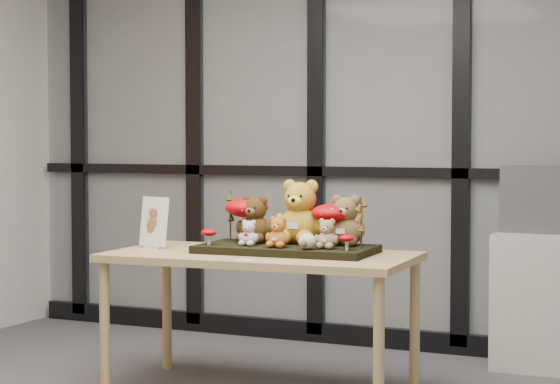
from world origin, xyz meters
The scene contains 24 objects.
room_shell centered at (0.00, 0.00, 1.68)m, with size 5.00×5.00×5.00m.
glass_partition centered at (0.00, 2.47, 1.42)m, with size 4.90×0.06×2.78m.
display_table centered at (-0.20, 1.18, 0.62)m, with size 1.51×0.81×0.69m.
diorama_tray centered at (-0.10, 1.24, 0.71)m, with size 0.85×0.42×0.04m, color black.
bear_pooh_yellow centered at (-0.07, 1.35, 0.90)m, with size 0.27×0.24×0.35m, color gold, non-canonical shape.
bear_brown_medium centered at (-0.29, 1.29, 0.86)m, with size 0.20×0.18×0.26m, color #432A0F, non-canonical shape.
bear_tan_back centered at (0.17, 1.36, 0.86)m, with size 0.21×0.19×0.27m, color brown, non-canonical shape.
bear_small_yellow centered at (-0.09, 1.13, 0.81)m, with size 0.13×0.11×0.16m, color #C1681F, non-canonical shape.
bear_white_bow centered at (-0.25, 1.15, 0.80)m, with size 0.11×0.10×0.14m, color silver, non-canonical shape.
bear_beige_small centered at (0.14, 1.18, 0.81)m, with size 0.12×0.11×0.16m, color #9D855B, non-canonical shape.
plush_cream_hedgehog centered at (0.07, 1.11, 0.77)m, with size 0.06×0.06×0.08m, color silver, non-canonical shape.
mushroom_back_left centered at (-0.36, 1.33, 0.85)m, with size 0.22×0.22×0.24m, color #A50509, non-canonical shape.
mushroom_back_right centered at (0.10, 1.35, 0.84)m, with size 0.20×0.20×0.22m, color #A50509, non-canonical shape.
mushroom_front_left centered at (-0.45, 1.11, 0.77)m, with size 0.08×0.08×0.09m, color #A50509, non-canonical shape.
mushroom_front_right centered at (0.25, 1.16, 0.77)m, with size 0.07×0.07×0.08m, color #A50509, non-canonical shape.
sprig_green_far_left centered at (-0.45, 1.33, 0.86)m, with size 0.05×0.05×0.26m, color #1B370C, non-canonical shape.
sprig_green_mid_left centered at (-0.34, 1.38, 0.83)m, with size 0.05×0.05×0.21m, color #1B370C, non-canonical shape.
sprig_dry_far_right centered at (0.25, 1.35, 0.85)m, with size 0.05×0.05×0.24m, color brown, non-canonical shape.
sprig_dry_mid_right centered at (0.29, 1.24, 0.84)m, with size 0.05×0.05×0.22m, color brown, non-canonical shape.
sprig_green_centre centered at (-0.16, 1.40, 0.82)m, with size 0.05×0.05×0.18m, color #1B370C, non-canonical shape.
sign_holder centered at (-0.80, 1.16, 0.81)m, with size 0.19×0.08×0.26m.
label_card centered at (-0.14, 0.88, 0.69)m, with size 0.08×0.03×0.00m, color white.
cabinet centered at (0.98, 2.27, 0.37)m, with size 0.55×0.32×0.74m, color #ADA49B.
monitor centered at (0.98, 2.29, 0.92)m, with size 0.52×0.05×0.37m.
Camera 1 is at (1.92, -3.24, 1.25)m, focal length 65.00 mm.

